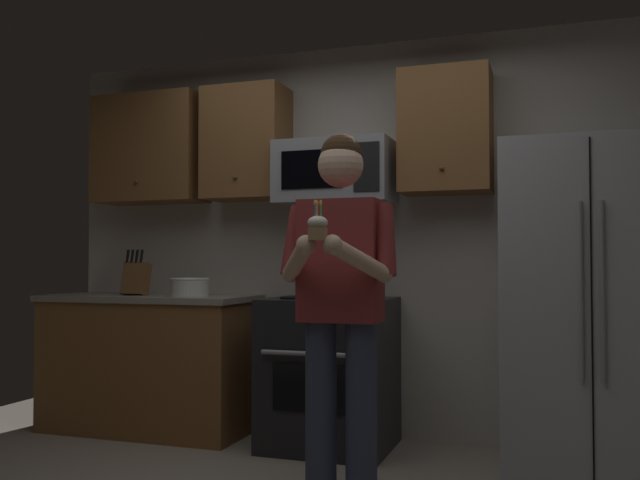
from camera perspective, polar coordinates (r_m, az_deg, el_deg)
name	(u,v)px	position (r m, az deg, el deg)	size (l,w,h in m)	color
wall_back	(369,239)	(4.63, 4.05, 0.08)	(4.40, 0.10, 2.60)	beige
oven_range	(330,372)	(4.35, 0.80, -10.87)	(0.76, 0.70, 0.93)	black
microwave	(335,173)	(4.45, 1.27, 5.59)	(0.74, 0.41, 0.40)	#9EA0A5
refrigerator	(588,307)	(4.06, 21.28, -5.16)	(0.90, 0.75, 1.80)	#B7BABF
cabinet_row_upper	(257,143)	(4.73, -5.26, 7.96)	(2.78, 0.36, 0.76)	brown
counter_left	(150,362)	(4.92, -13.89, -9.77)	(1.44, 0.66, 0.92)	brown
knife_block	(136,278)	(4.88, -14.96, -3.08)	(0.16, 0.15, 0.32)	brown
bowl_large_white	(190,287)	(4.67, -10.71, -3.79)	(0.26, 0.26, 0.12)	white
person	(340,293)	(3.29, 1.67, -4.42)	(0.60, 0.48, 1.76)	#383F59
cupcake	(318,227)	(2.98, -0.20, 1.06)	(0.09, 0.09, 0.17)	#A87F56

